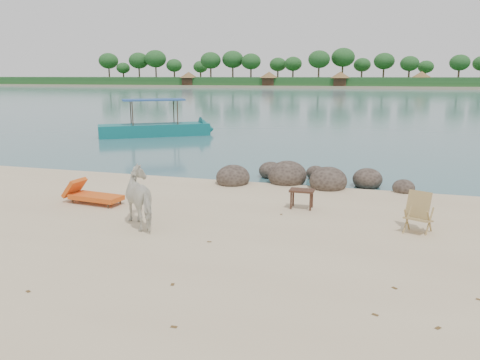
% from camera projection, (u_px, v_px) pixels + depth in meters
% --- Properties ---
extents(water, '(400.00, 400.00, 0.00)m').
position_uv_depth(water, '(366.00, 94.00, 94.04)').
color(water, '#35616A').
rests_on(water, ground).
extents(far_shore, '(420.00, 90.00, 1.40)m').
position_uv_depth(far_shore, '(372.00, 86.00, 168.96)').
color(far_shore, tan).
rests_on(far_shore, ground).
extents(far_scenery, '(420.00, 18.00, 9.50)m').
position_uv_depth(far_scenery, '(371.00, 77.00, 137.08)').
color(far_scenery, '#1E4C1E').
rests_on(far_scenery, ground).
extents(boulders, '(6.30, 2.89, 0.97)m').
position_uv_depth(boulders, '(300.00, 178.00, 15.55)').
color(boulders, '#2F261F').
rests_on(boulders, ground).
extents(cow, '(1.70, 1.63, 1.37)m').
position_uv_depth(cow, '(144.00, 198.00, 11.09)').
color(cow, white).
rests_on(cow, ground).
extents(side_table, '(0.65, 0.43, 0.52)m').
position_uv_depth(side_table, '(302.00, 200.00, 12.56)').
color(side_table, black).
rests_on(side_table, ground).
extents(lounge_chair, '(1.94, 0.87, 0.56)m').
position_uv_depth(lounge_chair, '(96.00, 195.00, 13.03)').
color(lounge_chair, orange).
rests_on(lounge_chair, ground).
extents(deck_chair, '(0.78, 0.81, 0.90)m').
position_uv_depth(deck_chair, '(419.00, 215.00, 10.60)').
color(deck_chair, '#A48352').
rests_on(deck_chair, ground).
extents(boat_near, '(7.05, 5.44, 3.57)m').
position_uv_depth(boat_near, '(154.00, 105.00, 28.04)').
color(boat_near, '#0F6466').
rests_on(boat_near, water).
extents(dead_leaves, '(8.41, 5.98, 0.00)m').
position_uv_depth(dead_leaves, '(249.00, 281.00, 8.21)').
color(dead_leaves, brown).
rests_on(dead_leaves, ground).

